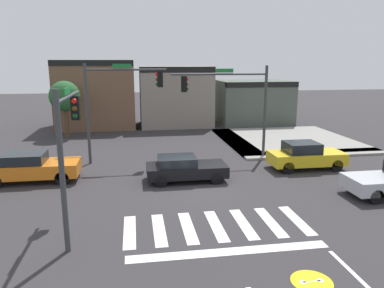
{
  "coord_description": "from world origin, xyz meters",
  "views": [
    {
      "loc": [
        -2.95,
        -17.21,
        6.11
      ],
      "look_at": [
        -0.06,
        1.0,
        1.99
      ],
      "focal_mm": 34.36,
      "sensor_mm": 36.0,
      "label": 1
    }
  ],
  "objects": [
    {
      "name": "crosswalk_near",
      "position": [
        0.0,
        -4.5,
        0.0
      ],
      "size": [
        6.98,
        2.76,
        0.01
      ],
      "color": "silver",
      "rests_on": "ground_plane"
    },
    {
      "name": "car_orange",
      "position": [
        -8.36,
        2.26,
        0.77
      ],
      "size": [
        4.69,
        1.93,
        1.52
      ],
      "color": "orange",
      "rests_on": "ground_plane"
    },
    {
      "name": "car_black",
      "position": [
        -0.45,
        1.11,
        0.68
      ],
      "size": [
        4.17,
        1.86,
        1.33
      ],
      "color": "black",
      "rests_on": "ground_plane"
    },
    {
      "name": "ground_plane",
      "position": [
        0.0,
        0.0,
        0.0
      ],
      "size": [
        120.0,
        120.0,
        0.0
      ],
      "primitive_type": "plane",
      "color": "#302D30"
    },
    {
      "name": "roadside_tree",
      "position": [
        -8.5,
        14.0,
        3.35
      ],
      "size": [
        2.48,
        2.48,
        4.64
      ],
      "color": "#4C3823",
      "rests_on": "ground_plane"
    },
    {
      "name": "traffic_signal_northeast",
      "position": [
        3.02,
        5.09,
        4.09
      ],
      "size": [
        6.09,
        0.32,
        5.91
      ],
      "rotation": [
        0.0,
        0.0,
        3.14
      ],
      "color": "#383A3D",
      "rests_on": "ground_plane"
    },
    {
      "name": "traffic_signal_northwest",
      "position": [
        -3.87,
        5.33,
        4.2
      ],
      "size": [
        4.87,
        0.32,
        6.05
      ],
      "color": "#383A3D",
      "rests_on": "ground_plane"
    },
    {
      "name": "curb_corner_northeast",
      "position": [
        8.49,
        9.42,
        0.07
      ],
      "size": [
        10.0,
        10.6,
        0.15
      ],
      "color": "gray",
      "rests_on": "ground_plane"
    },
    {
      "name": "traffic_signal_southwest",
      "position": [
        -5.27,
        -3.98,
        3.67
      ],
      "size": [
        0.32,
        4.5,
        5.33
      ],
      "rotation": [
        0.0,
        0.0,
        1.57
      ],
      "color": "#383A3D",
      "rests_on": "ground_plane"
    },
    {
      "name": "car_yellow",
      "position": [
        6.82,
        2.22,
        0.78
      ],
      "size": [
        4.31,
        1.84,
        1.58
      ],
      "color": "gold",
      "rests_on": "ground_plane"
    },
    {
      "name": "bike_detector_marking",
      "position": [
        1.89,
        -8.51,
        0.0
      ],
      "size": [
        1.19,
        1.19,
        0.01
      ],
      "color": "yellow",
      "rests_on": "ground_plane"
    },
    {
      "name": "storefront_row",
      "position": [
        -0.03,
        18.77,
        2.81
      ],
      "size": [
        22.57,
        6.02,
        6.29
      ],
      "color": "brown",
      "rests_on": "ground_plane"
    }
  ]
}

